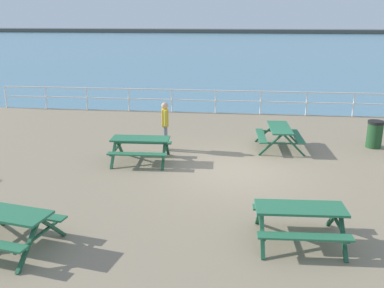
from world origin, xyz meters
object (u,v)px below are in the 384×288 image
at_px(visitor, 165,123).
at_px(picnic_table_far_left, 280,132).
at_px(litter_bin, 375,134).
at_px(picnic_table_near_right, 300,216).
at_px(picnic_table_mid_centre, 141,144).
at_px(picnic_table_far_right, 6,221).

bearing_deg(visitor, picnic_table_far_left, -3.75).
distance_m(picnic_table_far_left, litter_bin, 3.35).
xyz_separation_m(visitor, litter_bin, (7.20, 1.11, -0.47)).
relative_size(picnic_table_near_right, picnic_table_mid_centre, 1.01).
relative_size(picnic_table_mid_centre, litter_bin, 1.95).
relative_size(visitor, litter_bin, 1.75).
height_order(picnic_table_near_right, litter_bin, litter_bin).
bearing_deg(picnic_table_mid_centre, visitor, 64.38).
distance_m(picnic_table_far_right, litter_bin, 12.07).
height_order(picnic_table_mid_centre, picnic_table_far_right, same).
xyz_separation_m(picnic_table_far_left, picnic_table_far_right, (-5.90, -7.27, 0.00)).
bearing_deg(picnic_table_near_right, picnic_table_far_left, 86.20).
height_order(picnic_table_near_right, picnic_table_mid_centre, same).
distance_m(picnic_table_near_right, picnic_table_far_right, 5.86).
distance_m(picnic_table_far_left, picnic_table_far_right, 9.36).
bearing_deg(picnic_table_far_left, visitor, 95.75).
bearing_deg(picnic_table_far_right, picnic_table_far_left, 61.76).
height_order(picnic_table_mid_centre, visitor, visitor).
bearing_deg(picnic_table_mid_centre, picnic_table_far_left, 20.67).
distance_m(picnic_table_far_right, visitor, 6.99).
height_order(picnic_table_near_right, visitor, visitor).
height_order(picnic_table_far_left, picnic_table_far_right, same).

